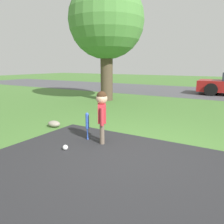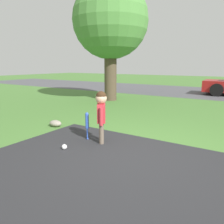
{
  "view_description": "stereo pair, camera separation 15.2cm",
  "coord_description": "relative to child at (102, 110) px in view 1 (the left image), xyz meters",
  "views": [
    {
      "loc": [
        1.5,
        -3.33,
        1.57
      ],
      "look_at": [
        -0.88,
        0.65,
        0.57
      ],
      "focal_mm": 35.0,
      "sensor_mm": 36.0,
      "label": 1
    },
    {
      "loc": [
        1.63,
        -3.25,
        1.57
      ],
      "look_at": [
        -0.88,
        0.65,
        0.57
      ],
      "focal_mm": 35.0,
      "sensor_mm": 36.0,
      "label": 2
    }
  ],
  "objects": [
    {
      "name": "baseball_bat",
      "position": [
        -0.35,
        -0.03,
        -0.31
      ],
      "size": [
        0.07,
        0.07,
        0.6
      ],
      "color": "blue",
      "rests_on": "ground"
    },
    {
      "name": "street_strip",
      "position": [
        0.88,
        10.15,
        -0.69
      ],
      "size": [
        40.0,
        6.0,
        0.01
      ],
      "color": "#4C4C51",
      "rests_on": "ground"
    },
    {
      "name": "sports_ball",
      "position": [
        -0.37,
        -0.71,
        -0.64
      ],
      "size": [
        0.1,
        0.1,
        0.1
      ],
      "color": "white",
      "rests_on": "ground"
    },
    {
      "name": "tree_near_driveway",
      "position": [
        -2.88,
        4.75,
        2.68
      ],
      "size": [
        3.22,
        3.22,
        5.03
      ],
      "color": "#4C3D2D",
      "rests_on": "ground"
    },
    {
      "name": "edging_rock",
      "position": [
        -1.7,
        0.32,
        -0.61
      ],
      "size": [
        0.35,
        0.24,
        0.16
      ],
      "color": "gray",
      "rests_on": "ground"
    },
    {
      "name": "child",
      "position": [
        0.0,
        0.0,
        0.0
      ],
      "size": [
        0.3,
        0.37,
        1.07
      ],
      "rotation": [
        0.0,
        0.0,
        -0.98
      ],
      "color": "#6B5B4C",
      "rests_on": "ground"
    },
    {
      "name": "ground_plane",
      "position": [
        0.88,
        -0.25,
        -0.69
      ],
      "size": [
        60.0,
        60.0,
        0.0
      ],
      "primitive_type": "plane",
      "color": "#477533"
    }
  ]
}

